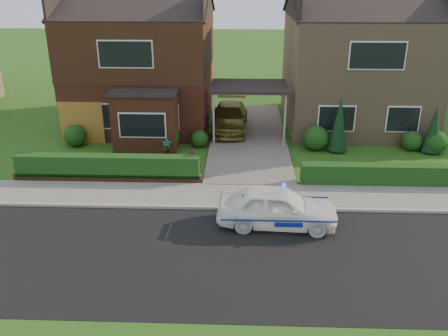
{
  "coord_description": "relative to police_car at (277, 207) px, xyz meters",
  "views": [
    {
      "loc": [
        -0.41,
        -12.18,
        8.0
      ],
      "look_at": [
        -0.98,
        3.5,
        1.44
      ],
      "focal_mm": 38.0,
      "sensor_mm": 36.0,
      "label": 1
    }
  ],
  "objects": [
    {
      "name": "shrub_right_mid",
      "position": [
        6.94,
        7.53,
        -0.2
      ],
      "size": [
        0.96,
        0.96,
        0.96
      ],
      "primitive_type": "sphere",
      "color": "#143C13",
      "rests_on": "ground"
    },
    {
      "name": "house_right",
      "position": [
        4.94,
        12.02,
        2.98
      ],
      "size": [
        7.5,
        8.06,
        7.25
      ],
      "color": "#977A5C",
      "rests_on": "ground"
    },
    {
      "name": "kerb",
      "position": [
        -0.86,
        1.08,
        -0.62
      ],
      "size": [
        60.0,
        0.16,
        0.12
      ],
      "primitive_type": "cube",
      "color": "#9E9993",
      "rests_on": "ground"
    },
    {
      "name": "potted_plant_b",
      "position": [
        -5.31,
        4.03,
        -0.27
      ],
      "size": [
        0.57,
        0.53,
        0.82
      ],
      "primitive_type": "imported",
      "rotation": [
        0.0,
        0.0,
        0.48
      ],
      "color": "gray",
      "rests_on": "ground"
    },
    {
      "name": "hedge_left",
      "position": [
        -6.66,
        3.48,
        -0.68
      ],
      "size": [
        7.5,
        0.55,
        0.9
      ],
      "primitive_type": "cube",
      "color": "#143C13",
      "rests_on": "ground"
    },
    {
      "name": "house_left",
      "position": [
        -6.64,
        11.93,
        3.13
      ],
      "size": [
        7.5,
        9.53,
        7.25
      ],
      "color": "brown",
      "rests_on": "ground"
    },
    {
      "name": "potted_plant_a",
      "position": [
        -4.63,
        6.25,
        -0.27
      ],
      "size": [
        0.47,
        0.36,
        0.82
      ],
      "primitive_type": "imported",
      "rotation": [
        0.0,
        0.0,
        0.17
      ],
      "color": "gray",
      "rests_on": "ground"
    },
    {
      "name": "conifer_b",
      "position": [
        7.74,
        7.23,
        0.42
      ],
      "size": [
        0.9,
        0.9,
        2.2
      ],
      "primitive_type": "cone",
      "color": "black",
      "rests_on": "ground"
    },
    {
      "name": "dwarf_wall",
      "position": [
        -6.66,
        3.33,
        -0.5
      ],
      "size": [
        7.7,
        0.25,
        0.36
      ],
      "primitive_type": "cube",
      "color": "brown",
      "rests_on": "ground"
    },
    {
      "name": "carport_link",
      "position": [
        -0.86,
        8.98,
        1.97
      ],
      "size": [
        3.8,
        3.0,
        2.77
      ],
      "color": "black",
      "rests_on": "ground"
    },
    {
      "name": "sidewalk",
      "position": [
        -0.86,
        2.13,
        -0.63
      ],
      "size": [
        60.0,
        2.0,
        0.1
      ],
      "primitive_type": "cube",
      "color": "slate",
      "rests_on": "ground"
    },
    {
      "name": "hedge_right",
      "position": [
        4.94,
        3.38,
        -0.68
      ],
      "size": [
        7.5,
        0.55,
        0.8
      ],
      "primitive_type": "cube",
      "color": "#143C13",
      "rests_on": "ground"
    },
    {
      "name": "police_car",
      "position": [
        0.0,
        0.0,
        0.0
      ],
      "size": [
        3.68,
        4.09,
        1.53
      ],
      "rotation": [
        0.0,
        0.0,
        1.51
      ],
      "color": "white",
      "rests_on": "ground"
    },
    {
      "name": "shrub_left_near",
      "position": [
        -3.26,
        7.63,
        -0.26
      ],
      "size": [
        0.84,
        0.84,
        0.84
      ],
      "primitive_type": "sphere",
      "color": "#143C13",
      "rests_on": "ground"
    },
    {
      "name": "garage_door",
      "position": [
        -9.11,
        7.99,
        0.37
      ],
      "size": [
        2.2,
        0.1,
        2.1
      ],
      "primitive_type": "cube",
      "color": "#975A21",
      "rests_on": "ground"
    },
    {
      "name": "conifer_a",
      "position": [
        3.34,
        7.23,
        0.62
      ],
      "size": [
        0.9,
        0.9,
        2.6
      ],
      "primitive_type": "cone",
      "color": "black",
      "rests_on": "ground"
    },
    {
      "name": "driveway",
      "position": [
        -0.86,
        9.03,
        -0.62
      ],
      "size": [
        3.8,
        12.0,
        0.12
      ],
      "primitive_type": "cube",
      "color": "#666059",
      "rests_on": "ground"
    },
    {
      "name": "shrub_right_near",
      "position": [
        2.34,
        7.43,
        -0.08
      ],
      "size": [
        1.2,
        1.2,
        1.2
      ],
      "primitive_type": "sphere",
      "color": "#143C13",
      "rests_on": "ground"
    },
    {
      "name": "shrub_left_mid",
      "position": [
        -4.86,
        7.33,
        -0.02
      ],
      "size": [
        1.32,
        1.32,
        1.32
      ],
      "primitive_type": "sphere",
      "color": "#143C13",
      "rests_on": "ground"
    },
    {
      "name": "ground",
      "position": [
        -0.86,
        -1.97,
        -0.68
      ],
      "size": [
        120.0,
        120.0,
        0.0
      ],
      "primitive_type": "plane",
      "color": "#225416",
      "rests_on": "ground"
    },
    {
      "name": "driveway_car",
      "position": [
        -1.86,
        10.1,
        0.1
      ],
      "size": [
        2.03,
        4.65,
        1.33
      ],
      "primitive_type": "imported",
      "rotation": [
        0.0,
        0.0,
        -0.03
      ],
      "color": "olive",
      "rests_on": "driveway"
    },
    {
      "name": "potted_plant_c",
      "position": [
        -3.36,
        5.21,
        -0.34
      ],
      "size": [
        0.49,
        0.49,
        0.68
      ],
      "primitive_type": "imported",
      "rotation": [
        0.0,
        0.0,
        1.22
      ],
      "color": "gray",
      "rests_on": "ground"
    },
    {
      "name": "shrub_left_far",
      "position": [
        -9.36,
        7.53,
        -0.14
      ],
      "size": [
        1.08,
        1.08,
        1.08
      ],
      "primitive_type": "sphere",
      "color": "#143C13",
      "rests_on": "ground"
    },
    {
      "name": "road",
      "position": [
        -0.86,
        -1.97,
        -0.68
      ],
      "size": [
        60.0,
        6.0,
        0.02
      ],
      "primitive_type": "cube",
      "color": "black",
      "rests_on": "ground"
    },
    {
      "name": "shrub_right_far",
      "position": [
        7.94,
        7.23,
        -0.14
      ],
      "size": [
        1.08,
        1.08,
        1.08
      ],
      "primitive_type": "sphere",
      "color": "#143C13",
      "rests_on": "ground"
    }
  ]
}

